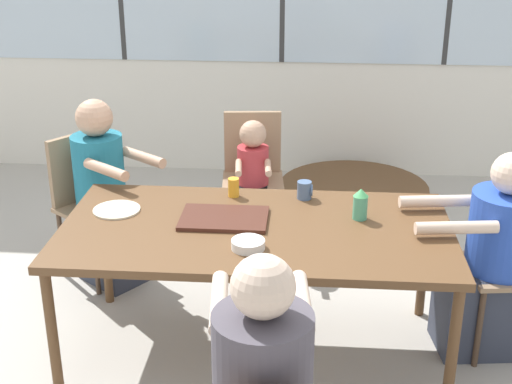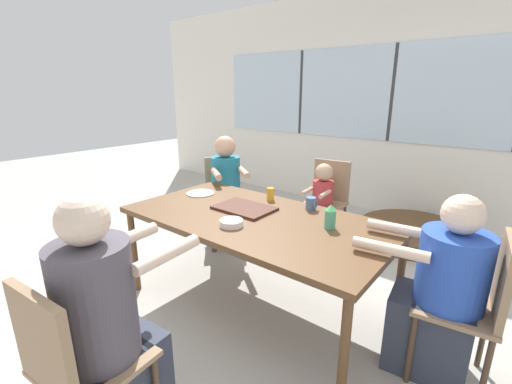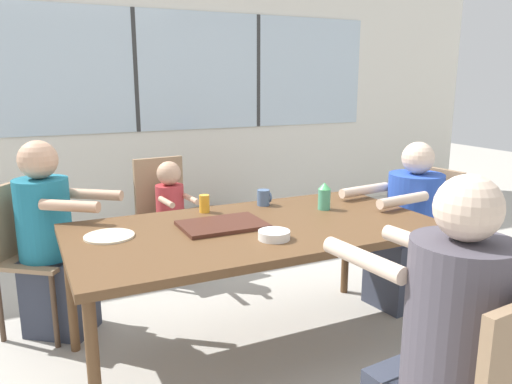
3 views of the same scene
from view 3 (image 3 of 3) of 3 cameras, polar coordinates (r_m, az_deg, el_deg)
name	(u,v)px [view 3 (image 3 of 3)]	position (r m, az deg, el deg)	size (l,w,h in m)	color
ground_plane	(256,351)	(2.87, 0.00, -17.69)	(16.00, 16.00, 0.00)	#B2ADA3
wall_back_with_windows	(135,84)	(5.06, -13.64, 11.92)	(8.40, 0.08, 2.80)	white
dining_table	(256,235)	(2.60, 0.00, -4.95)	(1.89, 0.98, 0.72)	brown
chair_for_man_blue_shirt	(427,221)	(3.53, 18.91, -3.20)	(0.45, 0.45, 0.88)	#937556
chair_for_man_teal_shirt	(26,244)	(3.18, -24.82, -5.43)	(0.56, 0.56, 0.88)	#937556
chair_for_toddler	(164,205)	(3.82, -10.50, -1.51)	(0.44, 0.44, 0.88)	#937556
person_woman_green_shirt	(443,369)	(1.83, 20.60, -18.44)	(0.38, 0.63, 1.19)	#333847
person_man_blue_shirt	(408,234)	(3.41, 17.01, -4.60)	(0.69, 0.42, 1.07)	#333847
person_man_teal_shirt	(52,248)	(3.09, -22.31, -5.91)	(0.61, 0.56, 1.13)	#333847
person_toddler	(172,225)	(3.71, -9.57, -3.69)	(0.24, 0.40, 0.88)	#333847
food_tray_dark	(222,225)	(2.58, -3.87, -3.76)	(0.43, 0.30, 0.02)	#472319
coffee_mug	(264,198)	(2.99, 0.91, -0.64)	(0.08, 0.08, 0.09)	slate
sippy_cup	(324,196)	(2.92, 7.82, -0.43)	(0.07, 0.07, 0.16)	#4CA57F
juice_glass	(204,204)	(2.85, -5.92, -1.33)	(0.06, 0.06, 0.10)	gold
bowl_white_shallow	(274,235)	(2.37, 2.08, -4.93)	(0.15, 0.15, 0.04)	white
plate_tortillas	(109,236)	(2.51, -16.43, -4.86)	(0.24, 0.24, 0.01)	beige
folded_table_stack	(221,228)	(4.77, -3.99, -4.09)	(1.15, 1.15, 0.15)	brown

